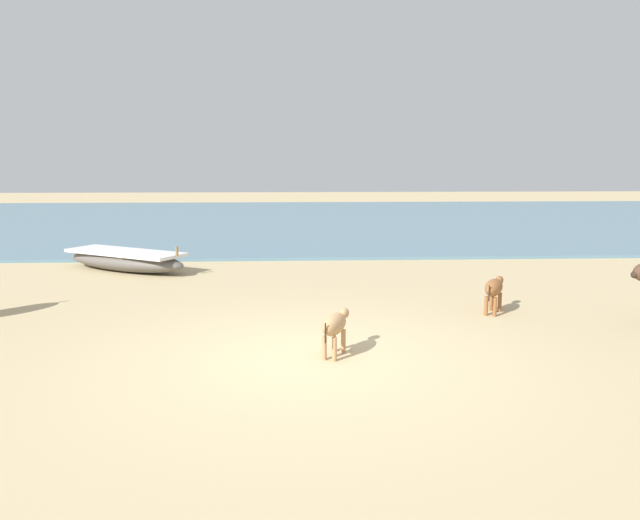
{
  "coord_description": "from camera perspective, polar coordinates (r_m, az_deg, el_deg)",
  "views": [
    {
      "loc": [
        -0.18,
        -7.27,
        2.46
      ],
      "look_at": [
        0.35,
        3.97,
        0.6
      ],
      "focal_mm": 34.02,
      "sensor_mm": 36.0,
      "label": 1
    }
  ],
  "objects": [
    {
      "name": "sea_water",
      "position": [
        24.89,
        -2.3,
        3.8
      ],
      "size": [
        60.0,
        20.0,
        0.08
      ],
      "primitive_type": "cube",
      "color": "slate",
      "rests_on": "ground"
    },
    {
      "name": "calf_far_brown",
      "position": [
        10.2,
        16.06,
        -2.59
      ],
      "size": [
        0.59,
        0.81,
        0.57
      ],
      "rotation": [
        0.0,
        0.0,
        1.03
      ],
      "color": "brown",
      "rests_on": "ground"
    },
    {
      "name": "ground",
      "position": [
        7.67,
        -1.25,
        -9.31
      ],
      "size": [
        80.0,
        80.0,
        0.0
      ],
      "primitive_type": "plane",
      "color": "tan"
    },
    {
      "name": "fishing_boat_0",
      "position": [
        14.28,
        -17.82,
        0.02
      ],
      "size": [
        3.29,
        2.48,
        0.65
      ],
      "rotation": [
        0.0,
        0.0,
        5.74
      ],
      "color": "#5B5651",
      "rests_on": "ground"
    },
    {
      "name": "calf_near_tan",
      "position": [
        7.7,
        1.41,
        -6.16
      ],
      "size": [
        0.49,
        0.82,
        0.55
      ],
      "rotation": [
        0.0,
        0.0,
        1.17
      ],
      "color": "tan",
      "rests_on": "ground"
    }
  ]
}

